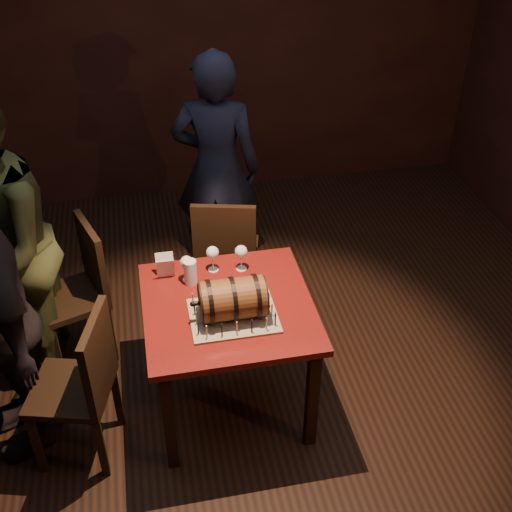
# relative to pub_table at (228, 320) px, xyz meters

# --- Properties ---
(room_shell) EXTENTS (5.04, 5.04, 2.80)m
(room_shell) POSITION_rel_pub_table_xyz_m (0.09, 0.08, 0.76)
(room_shell) COLOR black
(room_shell) RESTS_ON ground
(pub_table) EXTENTS (0.90, 0.90, 0.75)m
(pub_table) POSITION_rel_pub_table_xyz_m (0.00, 0.00, 0.00)
(pub_table) COLOR #500D0D
(pub_table) RESTS_ON ground
(cake_board) EXTENTS (0.45, 0.35, 0.01)m
(cake_board) POSITION_rel_pub_table_xyz_m (0.01, -0.10, 0.12)
(cake_board) COLOR gray
(cake_board) RESTS_ON pub_table
(barrel_cake) EXTENTS (0.39, 0.23, 0.23)m
(barrel_cake) POSITION_rel_pub_table_xyz_m (0.01, -0.10, 0.23)
(barrel_cake) COLOR brown
(barrel_cake) RESTS_ON cake_board
(birthday_candles) EXTENTS (0.40, 0.30, 0.09)m
(birthday_candles) POSITION_rel_pub_table_xyz_m (0.01, -0.10, 0.16)
(birthday_candles) COLOR #EBE38D
(birthday_candles) RESTS_ON cake_board
(wine_glass_left) EXTENTS (0.07, 0.07, 0.16)m
(wine_glass_left) POSITION_rel_pub_table_xyz_m (-0.19, 0.25, 0.23)
(wine_glass_left) COLOR silver
(wine_glass_left) RESTS_ON pub_table
(wine_glass_mid) EXTENTS (0.07, 0.07, 0.16)m
(wine_glass_mid) POSITION_rel_pub_table_xyz_m (-0.03, 0.31, 0.23)
(wine_glass_mid) COLOR silver
(wine_glass_mid) RESTS_ON pub_table
(wine_glass_right) EXTENTS (0.07, 0.07, 0.16)m
(wine_glass_right) POSITION_rel_pub_table_xyz_m (0.13, 0.29, 0.23)
(wine_glass_right) COLOR silver
(wine_glass_right) RESTS_ON pub_table
(pint_of_ale) EXTENTS (0.07, 0.07, 0.15)m
(pint_of_ale) POSITION_rel_pub_table_xyz_m (-0.17, 0.22, 0.18)
(pint_of_ale) COLOR silver
(pint_of_ale) RESTS_ON pub_table
(menu_card) EXTENTS (0.10, 0.05, 0.13)m
(menu_card) POSITION_rel_pub_table_xyz_m (-0.30, 0.31, 0.17)
(menu_card) COLOR white
(menu_card) RESTS_ON pub_table
(chair_back) EXTENTS (0.48, 0.48, 0.93)m
(chair_back) POSITION_rel_pub_table_xyz_m (0.11, 0.80, -0.12)
(chair_back) COLOR black
(chair_back) RESTS_ON ground
(chair_left_rear) EXTENTS (0.51, 0.51, 0.93)m
(chair_left_rear) POSITION_rel_pub_table_xyz_m (-0.81, 0.62, -0.12)
(chair_left_rear) COLOR black
(chair_left_rear) RESTS_ON ground
(chair_left_front) EXTENTS (0.49, 0.49, 0.93)m
(chair_left_front) POSITION_rel_pub_table_xyz_m (-0.78, -0.18, -0.12)
(chair_left_front) COLOR black
(chair_left_front) RESTS_ON ground
(person_back) EXTENTS (0.70, 0.56, 1.68)m
(person_back) POSITION_rel_pub_table_xyz_m (0.14, 1.34, 0.20)
(person_back) COLOR #181B30
(person_back) RESTS_ON ground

